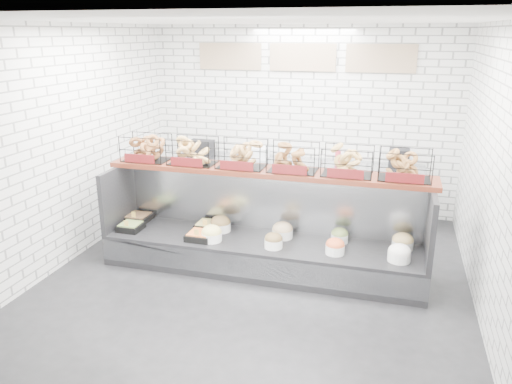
% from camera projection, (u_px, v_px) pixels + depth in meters
% --- Properties ---
extents(ground, '(5.50, 5.50, 0.00)m').
position_uv_depth(ground, '(255.00, 279.00, 6.10)').
color(ground, black).
rests_on(ground, ground).
extents(room_shell, '(5.02, 5.51, 3.01)m').
position_uv_depth(room_shell, '(269.00, 104.00, 6.02)').
color(room_shell, white).
rests_on(room_shell, ground).
extents(display_case, '(4.00, 0.90, 1.20)m').
position_uv_depth(display_case, '(263.00, 243.00, 6.31)').
color(display_case, black).
rests_on(display_case, ground).
extents(bagel_shelf, '(4.10, 0.50, 0.40)m').
position_uv_depth(bagel_shelf, '(267.00, 158.00, 6.15)').
color(bagel_shelf, '#45180E').
rests_on(bagel_shelf, display_case).
extents(prep_counter, '(4.00, 0.60, 1.20)m').
position_uv_depth(prep_counter, '(295.00, 186.00, 8.18)').
color(prep_counter, '#93969B').
rests_on(prep_counter, ground).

